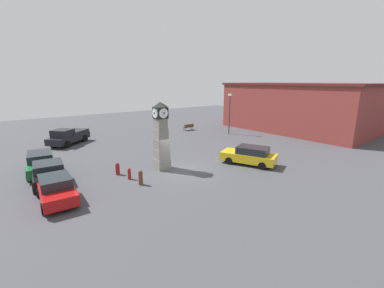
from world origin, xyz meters
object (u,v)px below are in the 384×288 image
clock_tower (161,138)px  bench (188,127)px  car_near_tower (49,173)px  car_far_lot (250,155)px  bollard_mid_row (129,174)px  car_navy_sedan (41,163)px  bollard_near_tower (141,177)px  car_by_building (56,189)px  pickup_truck (69,136)px  pedestrian_near_bench (156,121)px  bollard_far_row (118,169)px  street_lamp_near_road (230,111)px

clock_tower → bench: size_ratio=3.36×
car_near_tower → car_far_lot: car_far_lot is taller
bollard_mid_row → car_navy_sedan: 7.38m
bollard_mid_row → clock_tower: bearing=101.7°
bollard_near_tower → bollard_mid_row: bollard_near_tower is taller
car_by_building → car_far_lot: (2.14, 14.68, 0.04)m
bollard_near_tower → bollard_mid_row: 1.46m
car_by_building → pickup_truck: size_ratio=0.77×
pickup_truck → clock_tower: bearing=17.6°
clock_tower → car_near_tower: bearing=-103.1°
pedestrian_near_bench → car_far_lot: bearing=-6.4°
bollard_far_row → pickup_truck: pickup_truck is taller
car_navy_sedan → pedestrian_near_bench: (-12.67, 17.12, 0.18)m
car_by_building → bench: (-13.70, 19.61, -0.24)m
pedestrian_near_bench → car_navy_sedan: bearing=-53.5°
clock_tower → bollard_far_row: 4.12m
bollard_near_tower → car_navy_sedan: bearing=-142.8°
car_by_building → bench: size_ratio=2.45×
car_navy_sedan → bench: car_navy_sedan is taller
bollard_mid_row → car_by_building: size_ratio=0.21×
pickup_truck → car_far_lot: bearing=32.6°
pedestrian_near_bench → pickup_truck: bearing=-73.7°
car_by_building → pedestrian_near_bench: 25.41m
pedestrian_near_bench → street_lamp_near_road: size_ratio=0.32×
car_by_building → bench: 23.92m
bollard_mid_row → car_by_building: bearing=-81.2°
clock_tower → bollard_near_tower: 4.12m
clock_tower → bollard_near_tower: (2.08, -2.90, -2.04)m
car_by_building → bench: car_by_building is taller
bollard_near_tower → car_navy_sedan: car_navy_sedan is taller
car_by_building → car_far_lot: 14.84m
car_near_tower → bench: 22.15m
bollard_near_tower → car_navy_sedan: 8.61m
car_near_tower → bollard_mid_row: bearing=62.7°
clock_tower → car_near_tower: clock_tower is taller
bollard_far_row → bench: 18.94m
bollard_far_row → pickup_truck: 12.80m
bollard_far_row → street_lamp_near_road: 19.09m
bollard_mid_row → pedestrian_near_bench: size_ratio=0.50×
car_navy_sedan → car_by_building: bearing=0.7°
car_near_tower → street_lamp_near_road: street_lamp_near_road is taller
car_navy_sedan → clock_tower: bearing=59.5°
clock_tower → car_near_tower: (-1.85, -7.95, -1.81)m
car_navy_sedan → pedestrian_near_bench: bearing=126.5°
car_far_lot → bench: (-15.85, 4.93, -0.28)m
bollard_mid_row → pedestrian_near_bench: (-18.09, 12.13, 0.55)m
bollard_near_tower → car_by_building: car_by_building is taller
bollard_near_tower → car_by_building: size_ratio=0.27×
bollard_near_tower → street_lamp_near_road: 19.69m
car_far_lot → street_lamp_near_road: bearing=143.2°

